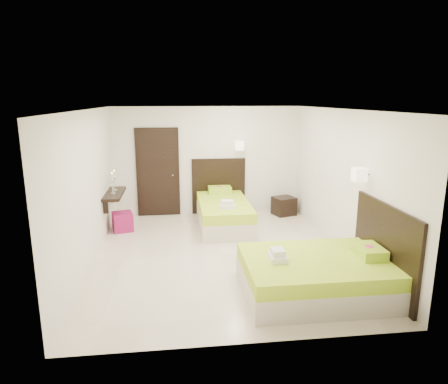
{
  "coord_description": "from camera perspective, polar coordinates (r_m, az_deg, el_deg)",
  "views": [
    {
      "loc": [
        -0.76,
        -6.8,
        2.79
      ],
      "look_at": [
        0.1,
        0.3,
        1.1
      ],
      "focal_mm": 32.0,
      "sensor_mm": 36.0,
      "label": 1
    }
  ],
  "objects": [
    {
      "name": "bed_double",
      "position": [
        6.07,
        13.62,
        -11.24
      ],
      "size": [
        2.09,
        1.78,
        1.73
      ],
      "color": "beige",
      "rests_on": "ground"
    },
    {
      "name": "bed_single",
      "position": [
        8.95,
        -0.08,
        -2.7
      ],
      "size": [
        1.31,
        2.18,
        1.8
      ],
      "color": "beige",
      "rests_on": "ground"
    },
    {
      "name": "console_shelf",
      "position": [
        8.73,
        -15.45,
        -0.27
      ],
      "size": [
        0.35,
        1.2,
        0.78
      ],
      "color": "black",
      "rests_on": "ground"
    },
    {
      "name": "ottoman",
      "position": [
        8.86,
        -14.27,
        -4.12
      ],
      "size": [
        0.49,
        0.49,
        0.4
      ],
      "primitive_type": "cube",
      "rotation": [
        0.0,
        0.0,
        0.27
      ],
      "color": "maroon",
      "rests_on": "ground"
    },
    {
      "name": "floor",
      "position": [
        7.39,
        -0.49,
        -8.89
      ],
      "size": [
        5.5,
        5.5,
        0.0
      ],
      "primitive_type": "plane",
      "color": "beige",
      "rests_on": "ground"
    },
    {
      "name": "door",
      "position": [
        9.67,
        -9.42,
        2.73
      ],
      "size": [
        1.02,
        0.15,
        2.14
      ],
      "color": "black",
      "rests_on": "ground"
    },
    {
      "name": "nightstand",
      "position": [
        9.86,
        8.56,
        -1.98
      ],
      "size": [
        0.6,
        0.57,
        0.44
      ],
      "primitive_type": "cube",
      "rotation": [
        0.0,
        0.0,
        0.31
      ],
      "color": "black",
      "rests_on": "ground"
    }
  ]
}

